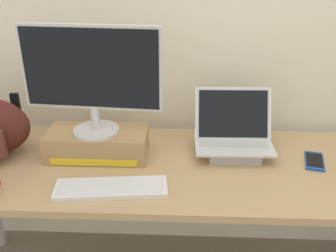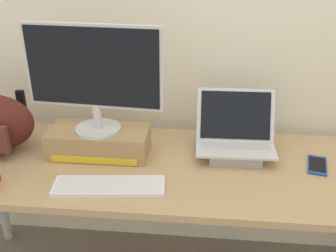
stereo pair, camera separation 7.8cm
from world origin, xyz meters
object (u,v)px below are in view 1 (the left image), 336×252
(toner_box_yellow, at_px, (98,143))
(open_laptop, at_px, (233,141))
(desktop_monitor, at_px, (91,76))
(external_keyboard, at_px, (111,188))
(cell_phone, at_px, (314,161))

(toner_box_yellow, xyz_separation_m, open_laptop, (0.60, 0.05, -0.00))
(desktop_monitor, xyz_separation_m, external_keyboard, (0.11, -0.27, -0.36))
(desktop_monitor, relative_size, cell_phone, 3.50)
(desktop_monitor, bearing_deg, cell_phone, 3.25)
(desktop_monitor, relative_size, open_laptop, 1.69)
(desktop_monitor, bearing_deg, open_laptop, 9.28)
(toner_box_yellow, distance_m, external_keyboard, 0.29)
(desktop_monitor, distance_m, open_laptop, 0.67)
(toner_box_yellow, relative_size, cell_phone, 2.63)
(cell_phone, bearing_deg, desktop_monitor, -168.34)
(toner_box_yellow, relative_size, open_laptop, 1.27)
(toner_box_yellow, bearing_deg, external_keyboard, -68.68)
(toner_box_yellow, xyz_separation_m, cell_phone, (0.94, -0.02, -0.05))
(desktop_monitor, xyz_separation_m, open_laptop, (0.60, 0.05, -0.31))
(open_laptop, relative_size, cell_phone, 2.07)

